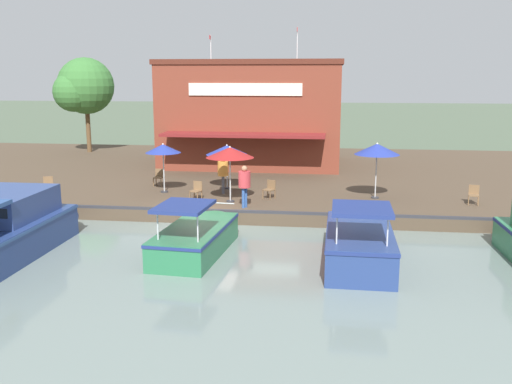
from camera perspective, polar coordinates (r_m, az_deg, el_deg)
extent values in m
plane|color=#4C5B47|center=(24.04, -5.04, -3.39)|extent=(220.00, 220.00, 0.00)
cube|color=#4C3D2D|center=(34.55, -1.14, 1.78)|extent=(22.00, 56.00, 0.60)
cube|color=#2D2D33|center=(23.98, -5.01, -1.83)|extent=(0.20, 50.40, 0.10)
cube|color=brown|center=(36.62, -0.24, 7.70)|extent=(7.35, 10.86, 6.20)
cube|color=#522318|center=(36.54, -0.24, 12.79)|extent=(7.50, 11.08, 0.30)
cube|color=maroon|center=(32.17, -1.33, 5.72)|extent=(1.80, 9.23, 0.16)
cube|color=silver|center=(32.86, -1.12, 10.22)|extent=(0.08, 6.52, 0.70)
cylinder|color=silver|center=(36.31, 4.14, 14.33)|extent=(0.06, 0.06, 2.29)
cube|color=#B23338|center=(36.19, 4.15, 15.92)|extent=(0.36, 0.03, 0.24)
cylinder|color=silver|center=(37.02, -4.54, 13.95)|extent=(0.06, 0.06, 1.87)
cube|color=#B23338|center=(36.89, -4.62, 15.17)|extent=(0.36, 0.03, 0.24)
cylinder|color=#B7B7B7|center=(28.53, -2.91, 2.34)|extent=(0.06, 0.06, 2.03)
cylinder|color=#2D2D33|center=(28.71, -2.89, 0.41)|extent=(0.36, 0.36, 0.06)
cone|color=navy|center=(28.40, -2.93, 4.22)|extent=(2.07, 2.07, 0.47)
cone|color=white|center=(28.39, -2.93, 4.26)|extent=(1.28, 1.28, 0.37)
sphere|color=white|center=(28.37, -2.94, 4.69)|extent=(0.08, 0.08, 0.08)
cylinder|color=#B7B7B7|center=(27.94, -9.21, 2.20)|extent=(0.06, 0.06, 2.21)
cylinder|color=#2D2D33|center=(28.13, -9.14, 0.04)|extent=(0.36, 0.36, 0.06)
cone|color=navy|center=(27.79, -9.28, 4.32)|extent=(1.70, 1.70, 0.42)
cone|color=white|center=(27.79, -9.28, 4.36)|extent=(1.06, 1.06, 0.33)
sphere|color=white|center=(27.77, -9.29, 4.74)|extent=(0.08, 0.08, 0.08)
cylinder|color=#B7B7B7|center=(25.49, -2.60, 1.56)|extent=(0.06, 0.06, 2.32)
cylinder|color=#2D2D33|center=(25.71, -2.58, -0.92)|extent=(0.36, 0.36, 0.06)
cone|color=maroon|center=(25.32, -2.62, 3.98)|extent=(2.15, 2.15, 0.47)
cone|color=white|center=(25.32, -2.62, 4.02)|extent=(1.33, 1.33, 0.37)
sphere|color=white|center=(25.29, -2.63, 4.50)|extent=(0.08, 0.08, 0.08)
cylinder|color=#B7B7B7|center=(26.79, 11.91, 1.87)|extent=(0.06, 0.06, 2.37)
cylinder|color=#2D2D33|center=(27.01, 11.81, -0.55)|extent=(0.36, 0.36, 0.06)
cone|color=navy|center=(26.63, 12.01, 4.22)|extent=(2.06, 2.06, 0.50)
cone|color=white|center=(26.63, 12.01, 4.26)|extent=(1.28, 1.28, 0.40)
sphere|color=white|center=(26.60, 12.03, 4.75)|extent=(0.08, 0.08, 0.08)
cube|color=brown|center=(28.72, -19.69, 0.11)|extent=(0.05, 0.05, 0.42)
cube|color=brown|center=(28.76, -20.49, 0.07)|extent=(0.05, 0.05, 0.42)
cube|color=brown|center=(29.11, -19.62, 0.26)|extent=(0.05, 0.05, 0.42)
cube|color=brown|center=(29.15, -20.40, 0.22)|extent=(0.05, 0.05, 0.42)
cube|color=brown|center=(28.90, -20.08, 0.58)|extent=(0.57, 0.57, 0.05)
cube|color=brown|center=(29.05, -20.07, 1.09)|extent=(0.20, 0.42, 0.40)
cube|color=brown|center=(29.58, -9.49, 0.95)|extent=(0.04, 0.04, 0.42)
cube|color=brown|center=(29.71, -10.21, 0.98)|extent=(0.04, 0.04, 0.42)
cube|color=brown|center=(29.95, -9.24, 1.09)|extent=(0.04, 0.04, 0.42)
cube|color=brown|center=(30.08, -9.96, 1.12)|extent=(0.04, 0.04, 0.42)
cube|color=brown|center=(29.79, -9.74, 1.44)|extent=(0.46, 0.46, 0.05)
cube|color=brown|center=(29.94, -9.63, 1.93)|extent=(0.06, 0.44, 0.40)
cube|color=brown|center=(25.87, -5.88, -0.48)|extent=(0.05, 0.05, 0.42)
cube|color=brown|center=(26.07, -6.64, -0.40)|extent=(0.05, 0.05, 0.42)
cube|color=brown|center=(26.21, -5.44, -0.31)|extent=(0.05, 0.05, 0.42)
cube|color=brown|center=(26.41, -6.19, -0.24)|extent=(0.05, 0.05, 0.42)
cube|color=brown|center=(26.09, -6.05, 0.10)|extent=(0.55, 0.55, 0.05)
cube|color=brown|center=(26.22, -5.84, 0.66)|extent=(0.17, 0.43, 0.40)
cube|color=brown|center=(26.68, 21.35, -0.86)|extent=(0.05, 0.05, 0.42)
cube|color=brown|center=(26.66, 20.49, -0.80)|extent=(0.05, 0.05, 0.42)
cube|color=brown|center=(27.07, 21.32, -0.68)|extent=(0.05, 0.05, 0.42)
cube|color=brown|center=(27.05, 20.48, -0.63)|extent=(0.05, 0.05, 0.42)
cube|color=brown|center=(26.82, 20.94, -0.30)|extent=(0.52, 0.52, 0.05)
cube|color=brown|center=(26.98, 20.97, 0.25)|extent=(0.13, 0.44, 0.40)
cube|color=brown|center=(26.02, 1.43, -0.35)|extent=(0.05, 0.05, 0.42)
cube|color=brown|center=(26.23, 0.70, -0.25)|extent=(0.05, 0.05, 0.42)
cube|color=brown|center=(26.34, 1.91, -0.20)|extent=(0.05, 0.05, 0.42)
cube|color=brown|center=(26.56, 1.18, -0.10)|extent=(0.05, 0.05, 0.42)
cube|color=brown|center=(26.24, 1.31, 0.23)|extent=(0.59, 0.59, 0.05)
cube|color=brown|center=(26.36, 1.55, 0.78)|extent=(0.24, 0.41, 0.40)
cylinder|color=#2D5193|center=(24.56, -1.03, -0.52)|extent=(0.13, 0.13, 0.89)
cylinder|color=#2D5193|center=(24.42, -1.28, -0.59)|extent=(0.13, 0.13, 0.89)
cylinder|color=#B23338|center=(24.34, -1.16, 1.28)|extent=(0.52, 0.52, 0.70)
sphere|color=#9E7051|center=(24.26, -1.17, 2.37)|extent=(0.24, 0.24, 0.24)
cylinder|color=#4C4C56|center=(27.39, -3.31, 0.71)|extent=(0.13, 0.13, 0.87)
cylinder|color=#4C4C56|center=(27.56, -3.31, 0.78)|extent=(0.13, 0.13, 0.87)
cylinder|color=orange|center=(27.34, -3.33, 2.35)|extent=(0.51, 0.51, 0.69)
sphere|color=tan|center=(27.27, -3.34, 3.30)|extent=(0.23, 0.23, 0.23)
ellipsoid|color=navy|center=(24.14, -20.72, -2.41)|extent=(2.56, 2.96, 1.18)
cube|color=navy|center=(21.94, -23.76, -1.17)|extent=(3.40, 2.49, 0.93)
cube|color=navy|center=(19.20, 10.26, -5.37)|extent=(4.96, 2.20, 1.16)
ellipsoid|color=navy|center=(21.57, 10.06, -3.47)|extent=(1.77, 2.04, 1.16)
cube|color=navy|center=(19.06, 10.31, -3.94)|extent=(5.02, 2.24, 0.10)
cube|color=navy|center=(17.68, 10.55, -1.68)|extent=(2.07, 1.83, 0.12)
cylinder|color=silver|center=(17.25, 13.03, -3.77)|extent=(0.05, 0.05, 0.96)
cylinder|color=silver|center=(17.19, 8.09, -3.64)|extent=(0.05, 0.05, 0.96)
cube|color=#287047|center=(20.04, -6.10, -4.82)|extent=(4.82, 2.29, 0.96)
ellipsoid|color=#287047|center=(22.19, -4.22, -3.16)|extent=(1.80, 1.95, 0.96)
cube|color=navy|center=(19.93, -6.13, -3.72)|extent=(4.88, 2.34, 0.10)
cube|color=navy|center=(18.66, -7.25, -1.43)|extent=(2.21, 1.79, 0.11)
cylinder|color=silver|center=(18.00, -5.85, -3.50)|extent=(0.05, 0.05, 0.98)
cylinder|color=silver|center=(18.45, -9.82, -3.24)|extent=(0.05, 0.05, 0.98)
cylinder|color=silver|center=(22.18, -4.11, -1.09)|extent=(0.17, 1.53, 0.04)
cylinder|color=brown|center=(40.71, 1.84, 5.68)|extent=(0.40, 0.40, 2.78)
sphere|color=#285623|center=(40.52, 1.86, 9.67)|extent=(3.84, 3.84, 3.84)
sphere|color=#285623|center=(39.83, 0.92, 9.08)|extent=(2.69, 2.69, 2.69)
cylinder|color=brown|center=(44.06, -16.42, 6.00)|extent=(0.33, 0.33, 3.30)
sphere|color=#387033|center=(43.89, -16.66, 10.13)|extent=(4.08, 4.08, 4.08)
sphere|color=#387033|center=(43.41, -17.81, 9.51)|extent=(2.85, 2.85, 2.85)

